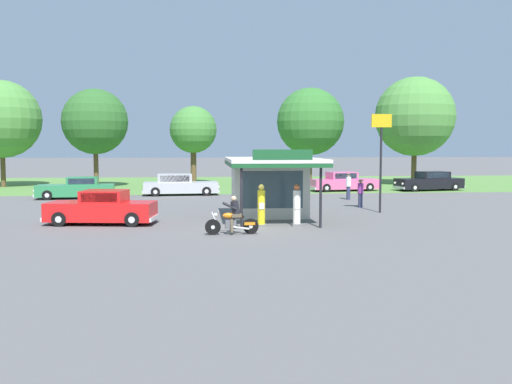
% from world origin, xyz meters
% --- Properties ---
extents(ground_plane, '(300.00, 300.00, 0.00)m').
position_xyz_m(ground_plane, '(0.00, 0.00, 0.00)').
color(ground_plane, '#5B5959').
extents(grass_verge_strip, '(120.00, 24.00, 0.01)m').
position_xyz_m(grass_verge_strip, '(0.00, 30.00, 0.00)').
color(grass_verge_strip, '#56843D').
rests_on(grass_verge_strip, ground).
extents(service_station_kiosk, '(4.39, 6.61, 3.45)m').
position_xyz_m(service_station_kiosk, '(1.44, 4.13, 1.76)').
color(service_station_kiosk, beige).
rests_on(service_station_kiosk, ground).
extents(gas_pump_nearside, '(0.44, 0.44, 1.90)m').
position_xyz_m(gas_pump_nearside, '(0.64, 0.78, 0.86)').
color(gas_pump_nearside, slate).
rests_on(gas_pump_nearside, ground).
extents(gas_pump_offside, '(0.44, 0.44, 1.88)m').
position_xyz_m(gas_pump_offside, '(2.25, 0.78, 0.86)').
color(gas_pump_offside, slate).
rests_on(gas_pump_offside, ground).
extents(motorcycle_with_rider, '(2.20, 0.70, 1.58)m').
position_xyz_m(motorcycle_with_rider, '(-0.77, -1.45, 0.65)').
color(motorcycle_with_rider, black).
rests_on(motorcycle_with_rider, ground).
extents(featured_classic_sedan, '(5.23, 2.53, 1.57)m').
position_xyz_m(featured_classic_sedan, '(-6.60, 2.26, 0.71)').
color(featured_classic_sedan, red).
rests_on(featured_classic_sedan, ground).
extents(parked_car_back_row_centre, '(5.80, 2.80, 1.53)m').
position_xyz_m(parked_car_back_row_centre, '(16.39, 20.17, 0.71)').
color(parked_car_back_row_centre, black).
rests_on(parked_car_back_row_centre, ground).
extents(parked_car_back_row_right, '(5.64, 2.15, 1.56)m').
position_xyz_m(parked_car_back_row_right, '(-3.57, 17.71, 0.72)').
color(parked_car_back_row_right, '#B7B7BC').
rests_on(parked_car_back_row_right, ground).
extents(parked_car_back_row_centre_right, '(5.46, 2.28, 1.48)m').
position_xyz_m(parked_car_back_row_centre_right, '(-10.46, 15.58, 0.67)').
color(parked_car_back_row_centre_right, '#2D844C').
rests_on(parked_car_back_row_centre_right, ground).
extents(parked_car_back_row_far_left, '(5.79, 2.77, 1.52)m').
position_xyz_m(parked_car_back_row_far_left, '(9.34, 20.42, 0.69)').
color(parked_car_back_row_far_left, '#E55993').
rests_on(parked_car_back_row_far_left, ground).
extents(bystander_chatting_near_pumps, '(0.36, 0.36, 1.63)m').
position_xyz_m(bystander_chatting_near_pumps, '(2.13, 10.52, 0.87)').
color(bystander_chatting_near_pumps, brown).
rests_on(bystander_chatting_near_pumps, ground).
extents(bystander_strolling_foreground, '(0.39, 0.39, 1.76)m').
position_xyz_m(bystander_strolling_foreground, '(7.81, 13.00, 0.95)').
color(bystander_strolling_foreground, '#2D3351').
rests_on(bystander_strolling_foreground, ground).
extents(bystander_admiring_sedan, '(0.36, 0.36, 1.64)m').
position_xyz_m(bystander_admiring_sedan, '(7.26, 8.10, 0.88)').
color(bystander_admiring_sedan, '#2D3351').
rests_on(bystander_admiring_sedan, ground).
extents(tree_oak_right, '(4.45, 4.45, 7.35)m').
position_xyz_m(tree_oak_right, '(-2.67, 30.58, 5.09)').
color(tree_oak_right, brown).
rests_on(tree_oak_right, ground).
extents(tree_oak_centre, '(5.63, 5.63, 8.49)m').
position_xyz_m(tree_oak_centre, '(-11.02, 26.31, 5.66)').
color(tree_oak_centre, brown).
rests_on(tree_oak_centre, ground).
extents(tree_oak_far_left, '(7.25, 7.25, 9.90)m').
position_xyz_m(tree_oak_far_left, '(17.50, 27.08, 6.11)').
color(tree_oak_far_left, brown).
rests_on(tree_oak_far_left, ground).
extents(tree_oak_far_right, '(6.75, 6.75, 9.28)m').
position_xyz_m(tree_oak_far_right, '(-19.19, 27.63, 5.81)').
color(tree_oak_far_right, brown).
rests_on(tree_oak_far_right, ground).
extents(tree_oak_left, '(6.34, 6.34, 9.04)m').
position_xyz_m(tree_oak_left, '(8.33, 29.25, 5.86)').
color(tree_oak_left, brown).
rests_on(tree_oak_left, ground).
extents(roadside_pole_sign, '(1.10, 0.12, 5.30)m').
position_xyz_m(roadside_pole_sign, '(7.62, 5.52, 3.57)').
color(roadside_pole_sign, black).
rests_on(roadside_pole_sign, ground).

